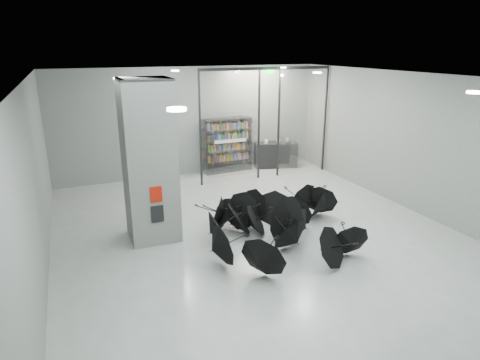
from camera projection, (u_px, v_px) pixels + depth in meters
name	position (u px, v px, depth m)	size (l,w,h in m)	color
room	(279.00, 135.00, 9.09)	(14.00, 14.02, 4.01)	gray
column	(149.00, 161.00, 10.20)	(1.20, 1.20, 4.00)	slate
fire_cabinet	(156.00, 194.00, 9.85)	(0.28, 0.04, 0.38)	#A50A07
info_panel	(157.00, 214.00, 10.00)	(0.30, 0.03, 0.42)	black
exit_sign	(270.00, 73.00, 14.33)	(0.30, 0.06, 0.15)	#0CE533
glass_partition	(266.00, 119.00, 15.00)	(5.06, 0.08, 4.00)	silver
bookshelf	(227.00, 145.00, 16.07)	(1.90, 0.38, 2.09)	black
shop_counter	(276.00, 155.00, 16.86)	(1.67, 0.67, 1.00)	black
umbrella_cluster	(274.00, 226.00, 10.66)	(4.79, 4.15, 1.24)	black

